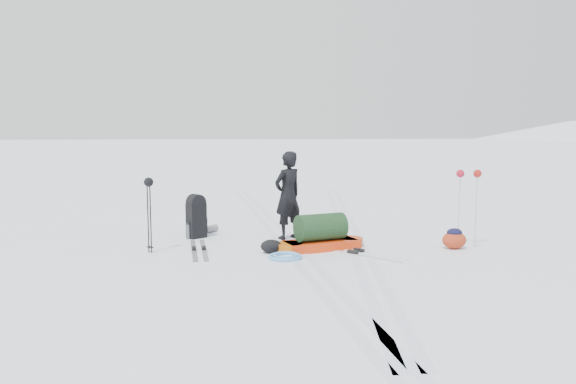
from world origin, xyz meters
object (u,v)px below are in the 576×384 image
pulk_sled (321,236)px  ski_poles_black (149,191)px  skier (288,195)px  expedition_rucksack (198,217)px

pulk_sled → ski_poles_black: bearing=161.5°
skier → expedition_rucksack: (-1.64, 0.33, -0.43)m
ski_poles_black → skier: bearing=16.0°
pulk_sled → expedition_rucksack: size_ratio=1.85×
expedition_rucksack → ski_poles_black: ski_poles_black is taller
pulk_sled → expedition_rucksack: expedition_rucksack is taller
skier → pulk_sled: 1.21m
pulk_sled → ski_poles_black: size_ratio=1.33×
expedition_rucksack → ski_poles_black: (-0.71, -1.23, 0.63)m
pulk_sled → expedition_rucksack: (-2.08, 1.30, 0.15)m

